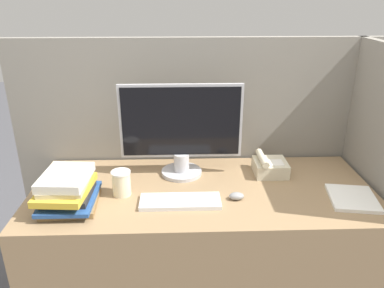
# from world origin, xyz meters

# --- Properties ---
(cubicle_panel_rear) EXTENTS (2.08, 0.04, 1.41)m
(cubicle_panel_rear) POSITION_xyz_m (0.00, 0.76, 0.70)
(cubicle_panel_rear) COLOR gray
(cubicle_panel_rear) RESTS_ON ground_plane
(cubicle_panel_right) EXTENTS (0.04, 0.78, 1.41)m
(cubicle_panel_right) POSITION_xyz_m (0.88, 0.39, 0.70)
(cubicle_panel_right) COLOR gray
(cubicle_panel_right) RESTS_ON ground_plane
(desk) EXTENTS (1.68, 0.72, 0.73)m
(desk) POSITION_xyz_m (0.00, 0.36, 0.36)
(desk) COLOR #937551
(desk) RESTS_ON ground_plane
(monitor) EXTENTS (0.62, 0.21, 0.49)m
(monitor) POSITION_xyz_m (-0.10, 0.53, 0.96)
(monitor) COLOR #B7B7BC
(monitor) RESTS_ON desk
(keyboard) EXTENTS (0.37, 0.13, 0.02)m
(keyboard) POSITION_xyz_m (-0.11, 0.23, 0.74)
(keyboard) COLOR silver
(keyboard) RESTS_ON desk
(mouse) EXTENTS (0.07, 0.05, 0.04)m
(mouse) POSITION_xyz_m (0.15, 0.25, 0.74)
(mouse) COLOR gray
(mouse) RESTS_ON desk
(coffee_cup) EXTENTS (0.09, 0.09, 0.12)m
(coffee_cup) POSITION_xyz_m (-0.39, 0.32, 0.79)
(coffee_cup) COLOR beige
(coffee_cup) RESTS_ON desk
(book_stack) EXTENTS (0.25, 0.31, 0.16)m
(book_stack) POSITION_xyz_m (-0.61, 0.23, 0.80)
(book_stack) COLOR olive
(book_stack) RESTS_ON desk
(desk_telephone) EXTENTS (0.17, 0.18, 0.11)m
(desk_telephone) POSITION_xyz_m (0.37, 0.51, 0.77)
(desk_telephone) COLOR beige
(desk_telephone) RESTS_ON desk
(paper_pile) EXTENTS (0.24, 0.26, 0.02)m
(paper_pile) POSITION_xyz_m (0.69, 0.23, 0.73)
(paper_pile) COLOR white
(paper_pile) RESTS_ON desk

